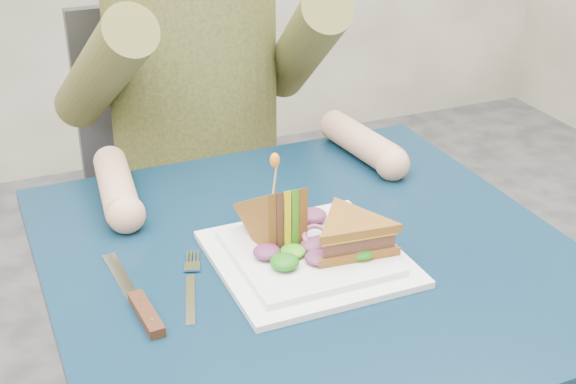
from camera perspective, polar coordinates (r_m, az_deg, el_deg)
name	(u,v)px	position (r m, az deg, el deg)	size (l,w,h in m)	color
table	(310,297)	(1.22, 1.60, -7.44)	(0.75, 0.75, 0.73)	black
chair	(188,184)	(1.81, -7.13, 0.58)	(0.42, 0.40, 0.93)	#47474C
diner	(194,33)	(1.57, -6.71, 11.15)	(0.54, 0.59, 0.74)	#4B4D23
plate	(308,256)	(1.15, 1.45, -4.57)	(0.26, 0.26, 0.02)	white
sandwich_flat	(351,234)	(1.13, 4.54, -3.03)	(0.15, 0.15, 0.05)	brown
sandwich_upright	(275,219)	(1.15, -0.91, -1.90)	(0.08, 0.14, 0.14)	brown
fork	(191,287)	(1.10, -6.91, -6.74)	(0.07, 0.17, 0.01)	silver
knife	(141,307)	(1.06, -10.40, -8.02)	(0.04, 0.22, 0.02)	silver
toothpick	(275,178)	(1.12, -0.94, 0.97)	(0.00, 0.00, 0.06)	tan
toothpick_frill	(275,160)	(1.11, -0.95, 2.27)	(0.01, 0.01, 0.02)	orange
lettuce_spill	(309,239)	(1.15, 1.48, -3.38)	(0.15, 0.13, 0.02)	#337A14
onion_ring	(317,236)	(1.14, 2.04, -3.18)	(0.04, 0.04, 0.01)	#9E4C7A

